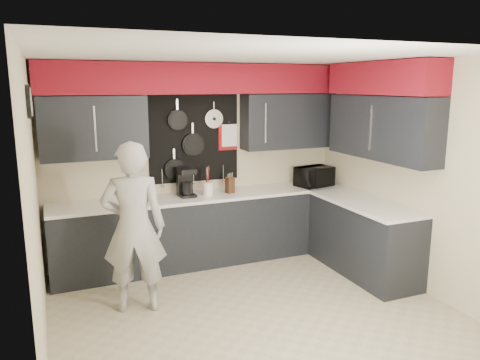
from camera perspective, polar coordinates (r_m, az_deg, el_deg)
name	(u,v)px	position (r m, az deg, el deg)	size (l,w,h in m)	color
ground	(250,308)	(5.15, 1.21, -15.32)	(4.00, 4.00, 0.00)	tan
back_wall_assembly	(201,110)	(6.10, -4.78, 8.54)	(4.00, 0.36, 2.60)	beige
right_wall_assembly	(385,118)	(5.82, 17.27, 7.25)	(0.36, 3.50, 2.60)	beige
left_wall_assembly	(35,204)	(4.33, -23.74, -2.73)	(0.05, 3.50, 2.60)	beige
base_cabinets	(249,231)	(6.12, 1.15, -6.23)	(3.95, 2.20, 0.92)	black
microwave	(314,177)	(6.65, 9.03, 0.41)	(0.49, 0.34, 0.27)	black
knife_block	(230,185)	(6.17, -1.24, -0.62)	(0.10, 0.10, 0.21)	#371B11
utensil_crock	(208,189)	(6.07, -3.94, -1.06)	(0.13, 0.13, 0.17)	white
coffee_maker	(186,181)	(6.02, -6.61, -0.18)	(0.21, 0.25, 0.37)	black
person	(134,228)	(4.92, -12.83, -5.68)	(0.65, 0.43, 1.79)	#AFAEAC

